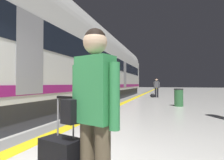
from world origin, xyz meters
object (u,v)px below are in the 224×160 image
(traveller_foreground, at_px, (93,107))
(waste_bin, at_px, (179,97))
(passenger_near, at_px, (157,86))
(high_speed_train, at_px, (73,58))
(duffel_bag_near, at_px, (153,96))

(traveller_foreground, height_order, waste_bin, traveller_foreground)
(passenger_near, bearing_deg, waste_bin, -76.36)
(waste_bin, bearing_deg, traveller_foreground, -98.13)
(passenger_near, height_order, waste_bin, passenger_near)
(high_speed_train, bearing_deg, waste_bin, 16.70)
(high_speed_train, distance_m, waste_bin, 5.84)
(high_speed_train, height_order, traveller_foreground, high_speed_train)
(high_speed_train, relative_size, passenger_near, 18.42)
(duffel_bag_near, relative_size, waste_bin, 0.48)
(passenger_near, distance_m, duffel_bag_near, 0.87)
(passenger_near, xyz_separation_m, waste_bin, (1.42, -5.86, -0.49))
(traveller_foreground, distance_m, waste_bin, 8.42)
(traveller_foreground, height_order, passenger_near, traveller_foreground)
(high_speed_train, distance_m, traveller_foreground, 8.03)
(passenger_near, relative_size, duffel_bag_near, 3.71)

